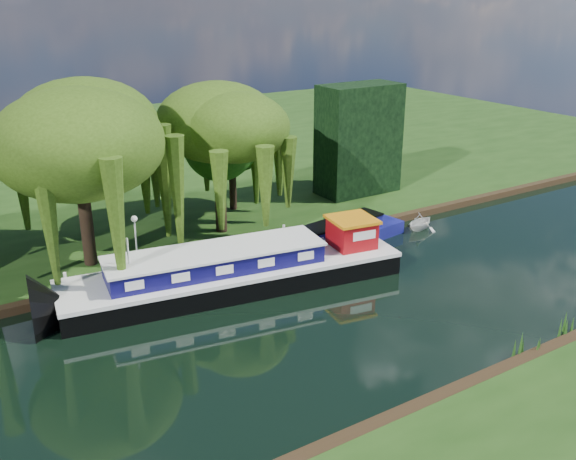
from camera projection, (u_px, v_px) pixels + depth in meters
ground at (211, 350)px, 28.04m from camera, size 120.00×120.00×0.00m
far_bank at (36, 171)px, 54.84m from camera, size 120.00×52.00×0.45m
dutch_barge at (237, 271)px, 33.63m from camera, size 18.38×6.73×3.79m
narrowboat at (324, 242)px, 38.24m from camera, size 12.55×3.80×1.81m
white_cruiser at (420, 229)px, 42.10m from camera, size 2.87×2.63×1.28m
willow_left at (77, 141)px, 33.30m from camera, size 7.97×7.97×9.55m
willow_right at (218, 137)px, 38.46m from camera, size 6.79×6.79×8.27m
tree_far_right at (231, 139)px, 42.92m from camera, size 4.39×4.39×7.18m
conifer_hedge at (359, 139)px, 47.07m from camera, size 6.00×3.00×8.00m
lamppost at (135, 226)px, 35.74m from camera, size 0.36×0.36×2.56m
mooring_posts at (133, 267)px, 34.10m from camera, size 19.16×0.16×1.00m
reeds_near at (452, 374)px, 25.31m from camera, size 33.70×1.50×1.10m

